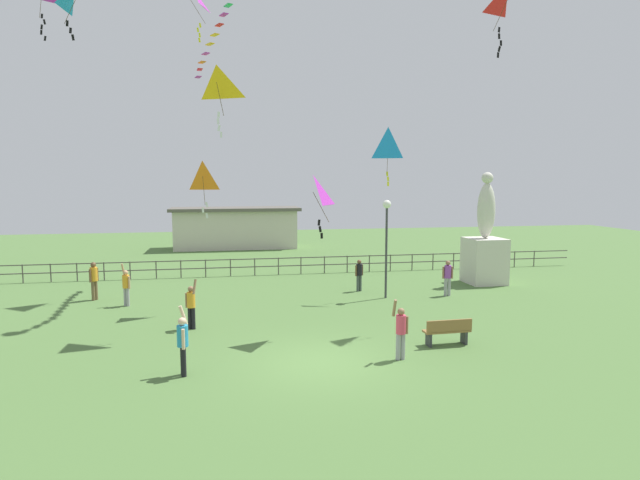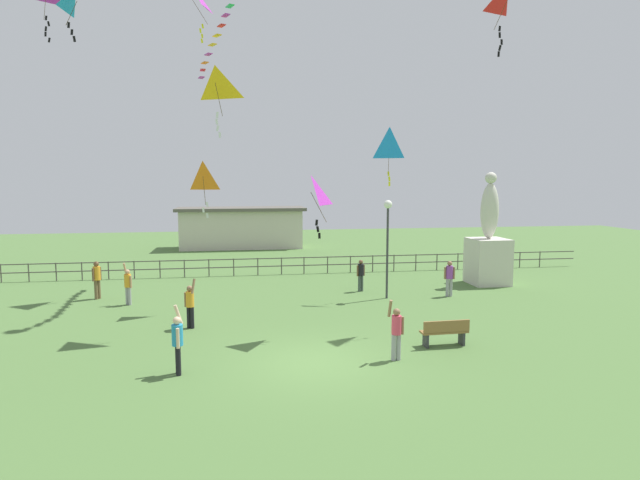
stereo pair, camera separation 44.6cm
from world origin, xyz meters
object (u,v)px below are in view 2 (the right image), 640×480
park_bench (445,332)px  lamppost (388,227)px  person_6 (97,277)px  person_4 (128,284)px  person_1 (361,273)px  kite_6 (508,0)px  person_0 (190,303)px  person_5 (396,330)px  kite_1 (215,84)px  kite_0 (77,2)px  kite_7 (193,1)px  kite_3 (311,194)px  kite_2 (389,144)px  person_2 (449,276)px  kite_4 (203,178)px  statue_monument (488,250)px  person_3 (178,340)px

park_bench → lamppost: bearing=89.1°
person_6 → person_4: bearing=-40.8°
person_1 → kite_6: (3.87, -5.45, 10.57)m
person_0 → person_5: (6.14, -4.25, 0.00)m
person_5 → kite_1: (-5.09, 4.04, 7.43)m
lamppost → kite_0: size_ratio=2.44×
park_bench → kite_1: size_ratio=0.65×
person_1 → kite_7: (-7.47, 2.06, 12.44)m
kite_0 → kite_3: 10.54m
person_4 → kite_2: kite_2 is taller
person_6 → lamppost: bearing=-8.5°
person_0 → person_4: size_ratio=1.01×
person_4 → person_5: person_5 is taller
person_2 → person_5: bearing=-122.8°
person_4 → person_5: bearing=-42.2°
person_1 → kite_2: kite_2 is taller
kite_3 → kite_4: (-3.70, 3.62, 0.54)m
person_2 → kite_6: bearing=-86.9°
lamppost → kite_4: bearing=-172.7°
park_bench → person_1: size_ratio=1.01×
person_2 → person_6: person_6 is taller
lamppost → person_5: bearing=-104.6°
statue_monument → person_4: statue_monument is taller
person_4 → kite_7: 13.08m
park_bench → kite_2: kite_2 is taller
kite_1 → kite_3: 4.84m
person_3 → person_4: (-2.94, 8.29, -0.05)m
park_bench → kite_4: bearing=143.3°
person_4 → person_6: (-1.57, 1.35, 0.08)m
kite_1 → person_3: bearing=-103.1°
lamppost → person_3: 11.40m
person_6 → kite_0: bearing=-78.1°
kite_0 → kite_7: (3.51, 5.41, 2.03)m
kite_4 → kite_6: kite_6 is taller
lamppost → person_4: size_ratio=2.46×
statue_monument → park_bench: size_ratio=3.70×
person_0 → kite_0: 11.12m
statue_monument → lamppost: statue_monument is taller
kite_1 → kite_4: kite_1 is taller
person_4 → kite_1: size_ratio=0.76×
person_5 → kite_4: bearing=130.8°
person_6 → kite_3: (8.54, -6.50, 3.77)m
person_2 → kite_4: (-10.59, -0.91, 4.34)m
person_0 → person_6: size_ratio=1.07×
kite_7 → person_1: bearing=-15.4°
kite_6 → lamppost: bearing=128.3°
kite_4 → person_5: bearing=-49.2°
person_4 → kite_2: 12.61m
statue_monument → kite_6: (-2.85, -6.19, 9.70)m
lamppost → kite_2: 3.63m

